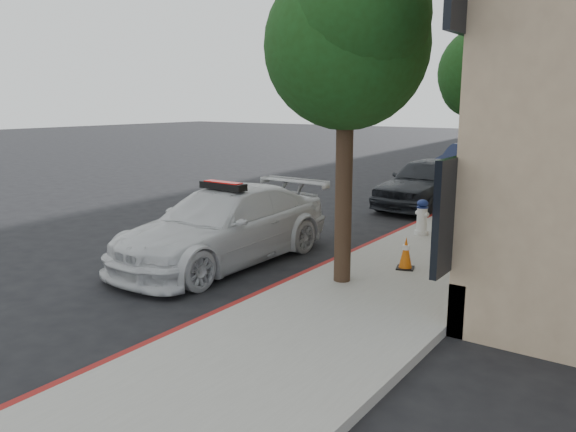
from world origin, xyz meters
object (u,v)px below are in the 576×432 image
(police_car, at_px, (224,226))
(parked_car_mid, at_px, (428,182))
(parked_car_far, at_px, (467,161))
(traffic_cone, at_px, (406,253))
(fire_hydrant, at_px, (422,217))

(police_car, relative_size, parked_car_mid, 1.15)
(parked_car_mid, distance_m, parked_car_far, 8.13)
(traffic_cone, bearing_deg, fire_hydrant, 105.99)
(police_car, xyz_separation_m, parked_car_mid, (1.19, 8.43, 0.02))
(police_car, relative_size, traffic_cone, 8.70)
(police_car, xyz_separation_m, fire_hydrant, (2.71, 4.16, -0.21))
(parked_car_far, distance_m, fire_hydrant, 12.61)
(fire_hydrant, distance_m, traffic_cone, 3.02)
(police_car, bearing_deg, parked_car_far, 91.97)
(parked_car_mid, height_order, parked_car_far, parked_car_mid)
(parked_car_mid, relative_size, fire_hydrant, 5.48)
(police_car, height_order, fire_hydrant, police_car)
(parked_car_mid, height_order, fire_hydrant, parked_car_mid)
(parked_car_mid, bearing_deg, fire_hydrant, -66.33)
(parked_car_mid, bearing_deg, traffic_cone, -67.77)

